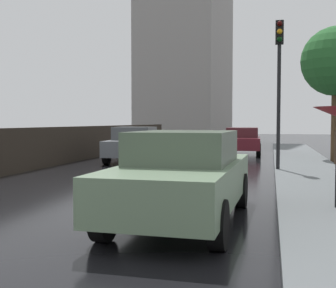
# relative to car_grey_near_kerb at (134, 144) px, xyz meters

# --- Properties ---
(car_grey_near_kerb) EXTENTS (2.02, 3.90, 1.48)m
(car_grey_near_kerb) POSITION_rel_car_grey_near_kerb_xyz_m (0.00, 0.00, 0.00)
(car_grey_near_kerb) COLOR slate
(car_grey_near_kerb) RESTS_ON ground
(car_green_mid_road) EXTENTS (1.97, 4.64, 1.54)m
(car_green_mid_road) POSITION_rel_car_grey_near_kerb_xyz_m (4.22, -10.62, 0.04)
(car_green_mid_road) COLOR slate
(car_green_mid_road) RESTS_ON ground
(car_maroon_far_ahead) EXTENTS (1.95, 3.99, 1.39)m
(car_maroon_far_ahead) POSITION_rel_car_grey_near_kerb_xyz_m (4.22, 5.05, -0.01)
(car_maroon_far_ahead) COLOR maroon
(car_maroon_far_ahead) RESTS_ON ground
(traffic_light) EXTENTS (0.26, 0.39, 4.84)m
(traffic_light) POSITION_rel_car_grey_near_kerb_xyz_m (5.88, -2.95, 2.70)
(traffic_light) COLOR black
(traffic_light) RESTS_ON sidewalk_strip
(street_tree_mid) EXTENTS (2.94, 2.94, 5.74)m
(street_tree_mid) POSITION_rel_car_grey_near_kerb_xyz_m (8.31, 2.14, 3.48)
(street_tree_mid) COLOR #4C3823
(street_tree_mid) RESTS_ON ground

